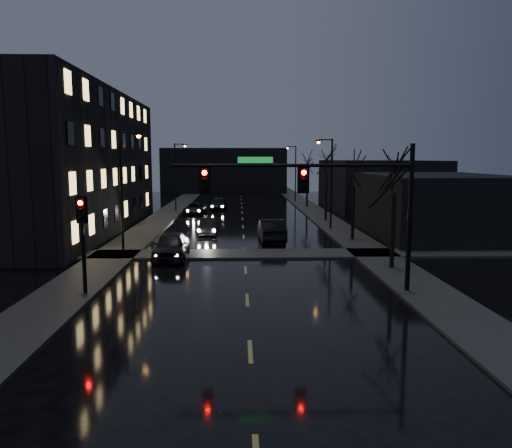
{
  "coord_description": "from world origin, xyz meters",
  "views": [
    {
      "loc": [
        -0.35,
        -13.77,
        6.36
      ],
      "look_at": [
        0.46,
        9.87,
        3.2
      ],
      "focal_mm": 35.0,
      "sensor_mm": 36.0,
      "label": 1
    }
  ],
  "objects": [
    {
      "name": "oncoming_car_c",
      "position": [
        -5.3,
        42.2,
        0.65
      ],
      "size": [
        2.56,
        4.85,
        1.3
      ],
      "primitive_type": "imported",
      "rotation": [
        0.0,
        0.0,
        -0.09
      ],
      "color": "black",
      "rests_on": "ground"
    },
    {
      "name": "tree_mid_a",
      "position": [
        8.4,
        24.0,
        5.83
      ],
      "size": [
        3.3,
        3.3,
        7.58
      ],
      "color": "black",
      "rests_on": "ground"
    },
    {
      "name": "signal_pole_left",
      "position": [
        -7.5,
        8.99,
        3.01
      ],
      "size": [
        0.35,
        0.41,
        4.53
      ],
      "color": "black",
      "rests_on": "ground"
    },
    {
      "name": "streetlight_r_mid",
      "position": [
        7.58,
        30.0,
        4.77
      ],
      "size": [
        1.53,
        0.28,
        8.0
      ],
      "color": "black",
      "rests_on": "ground"
    },
    {
      "name": "tree_near",
      "position": [
        8.4,
        14.0,
        6.22
      ],
      "size": [
        3.52,
        3.52,
        8.08
      ],
      "color": "black",
      "rests_on": "ground"
    },
    {
      "name": "tree_far",
      "position": [
        8.4,
        50.0,
        6.06
      ],
      "size": [
        3.43,
        3.43,
        7.88
      ],
      "color": "black",
      "rests_on": "ground"
    },
    {
      "name": "oncoming_car_b",
      "position": [
        -2.93,
        27.39,
        0.67
      ],
      "size": [
        1.47,
        4.1,
        1.35
      ],
      "primitive_type": "imported",
      "rotation": [
        0.0,
        0.0,
        0.01
      ],
      "color": "black",
      "rests_on": "ground"
    },
    {
      "name": "oncoming_car_d",
      "position": [
        -2.91,
        47.01,
        0.71
      ],
      "size": [
        2.15,
        4.96,
        1.42
      ],
      "primitive_type": "imported",
      "rotation": [
        0.0,
        0.0,
        -0.03
      ],
      "color": "black",
      "rests_on": "ground"
    },
    {
      "name": "apartment_block",
      "position": [
        -16.5,
        30.0,
        6.0
      ],
      "size": [
        12.0,
        30.0,
        12.0
      ],
      "primitive_type": "cube",
      "color": "black",
      "rests_on": "ground"
    },
    {
      "name": "streetlight_l_near",
      "position": [
        -7.58,
        18.0,
        4.77
      ],
      "size": [
        1.53,
        0.28,
        8.0
      ],
      "color": "black",
      "rests_on": "ground"
    },
    {
      "name": "sidewalk_cross",
      "position": [
        0.0,
        18.5,
        0.06
      ],
      "size": [
        40.0,
        3.0,
        0.12
      ],
      "primitive_type": "cube",
      "color": "#2D2D2B",
      "rests_on": "ground"
    },
    {
      "name": "ground",
      "position": [
        0.0,
        0.0,
        0.0
      ],
      "size": [
        160.0,
        160.0,
        0.0
      ],
      "primitive_type": "plane",
      "color": "black",
      "rests_on": "ground"
    },
    {
      "name": "streetlight_r_far",
      "position": [
        7.58,
        58.0,
        4.77
      ],
      "size": [
        1.53,
        0.28,
        8.0
      ],
      "color": "black",
      "rests_on": "ground"
    },
    {
      "name": "commercial_right_near",
      "position": [
        15.5,
        26.0,
        2.5
      ],
      "size": [
        10.0,
        14.0,
        5.0
      ],
      "primitive_type": "cube",
      "color": "black",
      "rests_on": "ground"
    },
    {
      "name": "far_block",
      "position": [
        -3.0,
        78.0,
        4.0
      ],
      "size": [
        22.0,
        10.0,
        8.0
      ],
      "primitive_type": "cube",
      "color": "black",
      "rests_on": "ground"
    },
    {
      "name": "signal_mast",
      "position": [
        3.85,
        9.0,
        4.87
      ],
      "size": [
        11.11,
        0.41,
        7.0
      ],
      "color": "black",
      "rests_on": "ground"
    },
    {
      "name": "lead_car",
      "position": [
        2.13,
        23.87,
        0.86
      ],
      "size": [
        2.01,
        5.28,
        1.72
      ],
      "primitive_type": "imported",
      "rotation": [
        0.0,
        0.0,
        3.18
      ],
      "color": "black",
      "rests_on": "ground"
    },
    {
      "name": "tree_mid_b",
      "position": [
        8.4,
        36.0,
        6.61
      ],
      "size": [
        3.74,
        3.74,
        8.59
      ],
      "color": "black",
      "rests_on": "ground"
    },
    {
      "name": "sidewalk_left",
      "position": [
        -8.5,
        35.0,
        0.06
      ],
      "size": [
        3.0,
        140.0,
        0.12
      ],
      "primitive_type": "cube",
      "color": "#2D2D2B",
      "rests_on": "ground"
    },
    {
      "name": "streetlight_l_far",
      "position": [
        -7.58,
        45.0,
        4.77
      ],
      "size": [
        1.53,
        0.28,
        8.0
      ],
      "color": "black",
      "rests_on": "ground"
    },
    {
      "name": "oncoming_car_a",
      "position": [
        -4.63,
        17.33,
        0.86
      ],
      "size": [
        2.1,
        5.06,
        1.71
      ],
      "primitive_type": "imported",
      "rotation": [
        0.0,
        0.0,
        0.01
      ],
      "color": "black",
      "rests_on": "ground"
    },
    {
      "name": "sidewalk_right",
      "position": [
        8.5,
        35.0,
        0.06
      ],
      "size": [
        3.0,
        140.0,
        0.12
      ],
      "primitive_type": "cube",
      "color": "#2D2D2B",
      "rests_on": "ground"
    },
    {
      "name": "commercial_right_far",
      "position": [
        17.0,
        48.0,
        3.0
      ],
      "size": [
        12.0,
        18.0,
        6.0
      ],
      "primitive_type": "cube",
      "color": "black",
      "rests_on": "ground"
    }
  ]
}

